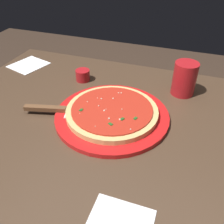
% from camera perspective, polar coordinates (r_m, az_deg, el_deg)
% --- Properties ---
extents(restaurant_table, '(1.04, 0.81, 0.73)m').
position_cam_1_polar(restaurant_table, '(0.82, -2.87, -9.54)').
color(restaurant_table, black).
rests_on(restaurant_table, ground_plane).
extents(serving_plate, '(0.34, 0.34, 0.01)m').
position_cam_1_polar(serving_plate, '(0.74, -0.00, -0.81)').
color(serving_plate, red).
rests_on(serving_plate, restaurant_table).
extents(pizza, '(0.27, 0.27, 0.02)m').
position_cam_1_polar(pizza, '(0.73, -0.00, 0.22)').
color(pizza, '#DBB26B').
rests_on(pizza, serving_plate).
extents(pizza_server, '(0.22, 0.10, 0.01)m').
position_cam_1_polar(pizza_server, '(0.76, -12.35, 0.55)').
color(pizza_server, silver).
rests_on(pizza_server, serving_plate).
extents(cup_tall_drink, '(0.08, 0.08, 0.11)m').
position_cam_1_polar(cup_tall_drink, '(0.87, 16.46, 7.42)').
color(cup_tall_drink, '#B2191E').
rests_on(cup_tall_drink, restaurant_table).
extents(cup_small_sauce, '(0.05, 0.05, 0.04)m').
position_cam_1_polar(cup_small_sauce, '(0.94, -6.79, 8.47)').
color(cup_small_sauce, '#B2191E').
rests_on(cup_small_sauce, restaurant_table).
extents(napkin_loose_left, '(0.16, 0.17, 0.00)m').
position_cam_1_polar(napkin_loose_left, '(1.11, -18.77, 10.30)').
color(napkin_loose_left, white).
rests_on(napkin_loose_left, restaurant_table).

